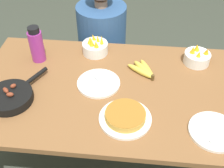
# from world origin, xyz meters

# --- Properties ---
(ground_plane) EXTENTS (14.00, 14.00, 0.00)m
(ground_plane) POSITION_xyz_m (0.00, 0.00, 0.00)
(ground_plane) COLOR #383D33
(dining_table) EXTENTS (1.60, 0.91, 0.75)m
(dining_table) POSITION_xyz_m (0.00, 0.00, 0.66)
(dining_table) COLOR brown
(dining_table) RESTS_ON ground_plane
(banana_bunch) EXTENTS (0.19, 0.19, 0.04)m
(banana_bunch) POSITION_xyz_m (0.18, 0.16, 0.77)
(banana_bunch) COLOR gold
(banana_bunch) RESTS_ON dining_table
(skillet) EXTENTS (0.27, 0.38, 0.08)m
(skillet) POSITION_xyz_m (-0.54, -0.16, 0.78)
(skillet) COLOR black
(skillet) RESTS_ON dining_table
(frittata_plate_center) EXTENTS (0.27, 0.27, 0.05)m
(frittata_plate_center) POSITION_xyz_m (0.09, -0.23, 0.78)
(frittata_plate_center) COLOR white
(frittata_plate_center) RESTS_ON dining_table
(empty_plate_near_front) EXTENTS (0.25, 0.25, 0.02)m
(empty_plate_near_front) POSITION_xyz_m (0.53, -0.27, 0.76)
(empty_plate_near_front) COLOR white
(empty_plate_near_front) RESTS_ON dining_table
(empty_plate_far_left) EXTENTS (0.25, 0.25, 0.02)m
(empty_plate_far_left) POSITION_xyz_m (-0.08, 0.02, 0.76)
(empty_plate_far_left) COLOR white
(empty_plate_far_left) RESTS_ON dining_table
(fruit_bowl_mango) EXTENTS (0.17, 0.17, 0.13)m
(fruit_bowl_mango) POSITION_xyz_m (-0.15, 0.33, 0.80)
(fruit_bowl_mango) COLOR white
(fruit_bowl_mango) RESTS_ON dining_table
(fruit_bowl_citrus) EXTENTS (0.16, 0.16, 0.12)m
(fruit_bowl_citrus) POSITION_xyz_m (0.51, 0.29, 0.80)
(fruit_bowl_citrus) COLOR white
(fruit_bowl_citrus) RESTS_ON dining_table
(water_bottle) EXTENTS (0.09, 0.09, 0.24)m
(water_bottle) POSITION_xyz_m (-0.50, 0.22, 0.87)
(water_bottle) COLOR #992D89
(water_bottle) RESTS_ON dining_table
(person_figure) EXTENTS (0.41, 0.41, 1.17)m
(person_figure) POSITION_xyz_m (-0.15, 0.69, 0.47)
(person_figure) COLOR black
(person_figure) RESTS_ON ground_plane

